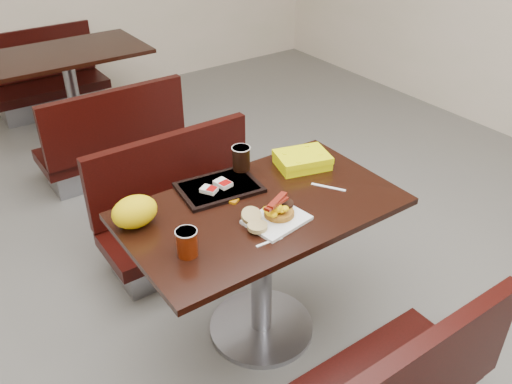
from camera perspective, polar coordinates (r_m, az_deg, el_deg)
floor at (r=2.81m, az=0.57°, el=-14.28°), size 6.00×7.00×0.01m
table_near at (r=2.55m, az=0.61°, el=-8.48°), size 1.20×0.70×0.75m
bench_near_s at (r=2.20m, az=11.85°, el=-18.40°), size 1.00×0.46×0.72m
bench_near_n at (r=3.04m, az=-7.10°, el=-1.55°), size 1.00×0.46×0.72m
table_far at (r=4.62m, az=-18.78°, el=9.50°), size 1.20×0.70×0.75m
bench_far_s at (r=4.01m, az=-15.50°, el=6.35°), size 1.00×0.46×0.72m
bench_far_n at (r=5.27m, az=-21.25°, el=11.57°), size 1.00×0.46×0.72m
platter at (r=2.22m, az=2.23°, el=-2.99°), size 0.27×0.22×0.01m
pancake_stack at (r=2.24m, az=2.46°, el=-2.13°), size 0.13×0.13×0.03m
sausage_patty at (r=2.26m, az=3.09°, el=-1.22°), size 0.07×0.07×0.01m
scrambled_eggs at (r=2.19m, az=2.21°, el=-1.82°), size 0.09×0.08×0.04m
bacon_strips at (r=2.17m, az=2.18°, el=-1.17°), size 0.16×0.12×0.01m
muffin_bottom at (r=2.16m, az=0.15°, el=-3.69°), size 0.10×0.10×0.02m
muffin_top at (r=2.20m, az=-0.50°, el=-2.51°), size 0.10×0.10×0.05m
coffee_cup_near at (r=2.04m, az=-7.33°, el=-5.38°), size 0.08×0.08×0.11m
fork at (r=2.11m, az=1.02°, el=-5.45°), size 0.12×0.03×0.00m
knife at (r=2.47m, az=7.69°, el=0.52°), size 0.10×0.14×0.00m
condiment_syrup at (r=2.35m, az=-2.34°, el=-0.92°), size 0.05×0.05×0.01m
condiment_ketchup at (r=2.27m, az=-0.11°, el=-2.11°), size 0.05×0.04×0.01m
tray at (r=2.44m, az=-3.93°, el=0.48°), size 0.39×0.30×0.02m
hashbrown_sleeve_left at (r=2.39m, az=-5.00°, el=0.24°), size 0.08×0.09×0.02m
hashbrown_sleeve_right at (r=2.43m, az=-3.53°, el=0.91°), size 0.07×0.09×0.02m
coffee_cup_far at (r=2.53m, az=-1.59°, el=3.60°), size 0.09×0.09×0.11m
clamshell at (r=2.61m, az=4.93°, el=3.40°), size 0.29×0.25×0.07m
paper_bag at (r=2.22m, az=-12.75°, el=-2.05°), size 0.23×0.20×0.13m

